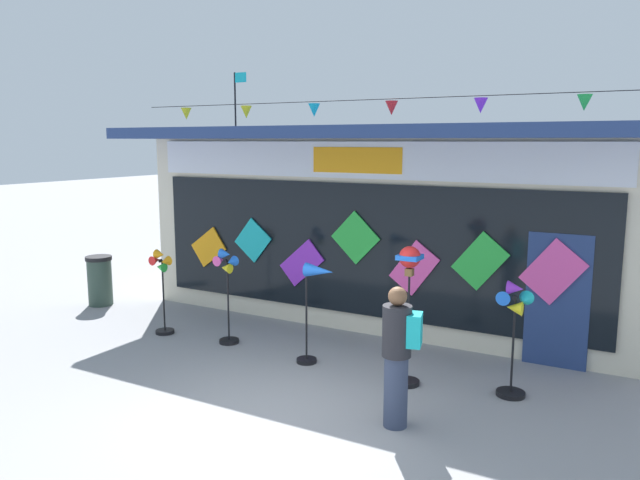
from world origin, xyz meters
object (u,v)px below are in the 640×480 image
(wind_spinner_right, at_px, (514,322))
(person_near_camera, at_px, (398,354))
(trash_bin, at_px, (100,280))
(wind_spinner_far_left, at_px, (162,280))
(wind_spinner_left, at_px, (227,282))
(wind_spinner_center_right, at_px, (409,283))
(wind_spinner_center_left, at_px, (316,292))
(kite_shop_building, at_px, (407,216))

(wind_spinner_right, xyz_separation_m, person_near_camera, (-0.98, -1.51, -0.13))
(wind_spinner_right, distance_m, trash_bin, 8.36)
(wind_spinner_far_left, xyz_separation_m, wind_spinner_left, (1.29, 0.14, 0.09))
(wind_spinner_right, height_order, trash_bin, wind_spinner_right)
(wind_spinner_far_left, bearing_deg, wind_spinner_right, 2.33)
(wind_spinner_center_right, bearing_deg, wind_spinner_center_left, 177.96)
(wind_spinner_left, relative_size, person_near_camera, 0.95)
(wind_spinner_right, bearing_deg, wind_spinner_far_left, -177.67)
(wind_spinner_right, bearing_deg, wind_spinner_center_left, -175.40)
(person_near_camera, bearing_deg, kite_shop_building, -173.70)
(kite_shop_building, bearing_deg, wind_spinner_center_left, -87.98)
(wind_spinner_far_left, relative_size, wind_spinner_center_right, 0.77)
(wind_spinner_right, bearing_deg, kite_shop_building, 128.24)
(wind_spinner_far_left, height_order, trash_bin, wind_spinner_far_left)
(wind_spinner_center_right, height_order, trash_bin, wind_spinner_center_right)
(wind_spinner_far_left, bearing_deg, wind_spinner_left, 6.06)
(wind_spinner_center_left, relative_size, person_near_camera, 0.92)
(wind_spinner_left, relative_size, wind_spinner_right, 1.02)
(wind_spinner_left, distance_m, wind_spinner_right, 4.55)
(wind_spinner_left, bearing_deg, wind_spinner_far_left, -173.94)
(wind_spinner_center_right, distance_m, person_near_camera, 1.39)
(wind_spinner_far_left, distance_m, wind_spinner_left, 1.30)
(wind_spinner_center_left, bearing_deg, wind_spinner_center_right, -2.04)
(wind_spinner_far_left, relative_size, trash_bin, 1.47)
(wind_spinner_far_left, distance_m, wind_spinner_center_left, 3.04)
(kite_shop_building, distance_m, wind_spinner_far_left, 4.99)
(wind_spinner_left, distance_m, wind_spinner_center_left, 1.75)
(wind_spinner_center_right, relative_size, person_near_camera, 1.15)
(wind_spinner_center_left, bearing_deg, kite_shop_building, 92.02)
(kite_shop_building, distance_m, person_near_camera, 5.69)
(wind_spinner_center_right, xyz_separation_m, person_near_camera, (0.35, -1.23, -0.54))
(wind_spinner_left, distance_m, trash_bin, 3.87)
(wind_spinner_center_right, relative_size, trash_bin, 1.91)
(wind_spinner_center_left, bearing_deg, wind_spinner_right, 4.60)
(kite_shop_building, height_order, wind_spinner_far_left, kite_shop_building)
(kite_shop_building, relative_size, wind_spinner_center_right, 4.91)
(wind_spinner_center_left, relative_size, wind_spinner_right, 1.00)
(wind_spinner_far_left, height_order, wind_spinner_center_right, wind_spinner_center_right)
(wind_spinner_left, bearing_deg, wind_spinner_right, 1.26)
(wind_spinner_center_left, bearing_deg, trash_bin, 171.81)
(kite_shop_building, height_order, wind_spinner_center_right, kite_shop_building)
(wind_spinner_center_left, bearing_deg, wind_spinner_left, 175.89)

